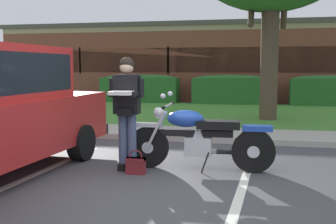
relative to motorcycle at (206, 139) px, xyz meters
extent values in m
plane|color=#424247|center=(-0.64, -1.22, -0.48)|extent=(140.00, 140.00, 0.00)
cube|color=#ADA89E|center=(-0.64, 2.27, -0.42)|extent=(60.00, 0.20, 0.12)
cube|color=#ADA89E|center=(-0.64, 3.12, -0.44)|extent=(60.00, 1.50, 0.08)
cube|color=#478433|center=(-0.64, 7.29, -0.45)|extent=(60.00, 6.84, 0.06)
cube|color=silver|center=(-2.40, -1.02, -0.48)|extent=(0.34, 4.40, 0.01)
cube|color=silver|center=(0.58, -1.02, -0.48)|extent=(0.34, 4.40, 0.01)
cylinder|color=black|center=(-0.89, -0.04, -0.16)|extent=(0.64, 0.12, 0.64)
cylinder|color=silver|center=(-0.89, -0.04, -0.16)|extent=(0.18, 0.13, 0.18)
cylinder|color=black|center=(0.71, 0.02, -0.16)|extent=(0.65, 0.20, 0.64)
cylinder|color=silver|center=(0.71, 0.02, -0.16)|extent=(0.19, 0.21, 0.18)
cube|color=silver|center=(-0.89, -0.04, 0.19)|extent=(0.44, 0.16, 0.06)
cube|color=blue|center=(0.76, 0.02, 0.18)|extent=(0.45, 0.22, 0.08)
cylinder|color=silver|center=(-0.75, -0.11, 0.12)|extent=(0.31, 0.06, 0.58)
cylinder|color=silver|center=(-0.76, 0.05, 0.12)|extent=(0.31, 0.06, 0.58)
sphere|color=silver|center=(-0.72, -0.03, 0.38)|extent=(0.17, 0.17, 0.17)
cylinder|color=silver|center=(-0.58, -0.03, 0.50)|extent=(0.06, 0.72, 0.03)
cylinder|color=black|center=(-0.56, -0.39, 0.50)|extent=(0.05, 0.10, 0.04)
cylinder|color=black|center=(-0.59, 0.33, 0.50)|extent=(0.05, 0.10, 0.04)
sphere|color=silver|center=(-0.59, -0.33, 0.66)|extent=(0.08, 0.08, 0.08)
sphere|color=silver|center=(-0.61, 0.27, 0.66)|extent=(0.08, 0.08, 0.08)
cube|color=black|center=(-0.14, -0.01, 0.08)|extent=(1.10, 0.14, 0.10)
ellipsoid|color=blue|center=(-0.31, -0.02, 0.30)|extent=(0.57, 0.34, 0.26)
cube|color=black|center=(0.19, 0.00, 0.22)|extent=(0.65, 0.30, 0.12)
cube|color=silver|center=(-0.11, -0.01, -0.12)|extent=(0.41, 0.25, 0.28)
cylinder|color=silver|center=(-0.14, -0.01, 0.04)|extent=(0.18, 0.13, 0.21)
cylinder|color=silver|center=(-0.07, -0.01, 0.04)|extent=(0.18, 0.13, 0.21)
cylinder|color=silver|center=(0.26, 0.15, -0.22)|extent=(0.60, 0.10, 0.08)
cylinder|color=silver|center=(0.46, 0.15, -0.22)|extent=(0.60, 0.10, 0.08)
cylinder|color=black|center=(0.02, -0.16, -0.33)|extent=(0.12, 0.12, 0.30)
cube|color=black|center=(-1.09, -0.25, -0.43)|extent=(0.12, 0.25, 0.10)
cube|color=black|center=(-1.23, -0.26, -0.43)|extent=(0.12, 0.25, 0.10)
cylinder|color=#47567A|center=(-1.09, -0.23, -0.05)|extent=(0.14, 0.14, 0.86)
cylinder|color=#47567A|center=(-1.23, -0.24, -0.05)|extent=(0.14, 0.14, 0.86)
cube|color=black|center=(-1.16, -0.24, 0.67)|extent=(0.39, 0.24, 0.58)
cube|color=black|center=(-1.16, -0.24, 0.94)|extent=(0.31, 0.22, 0.06)
sphere|color=beige|center=(-1.16, -0.24, 1.08)|extent=(0.21, 0.21, 0.21)
sphere|color=black|center=(-1.16, -0.22, 1.11)|extent=(0.23, 0.23, 0.23)
cube|color=black|center=(-1.15, -0.37, 0.42)|extent=(0.23, 0.11, 0.12)
cylinder|color=black|center=(-0.99, -0.39, 0.69)|extent=(0.11, 0.34, 0.09)
cylinder|color=black|center=(-1.31, -0.41, 0.69)|extent=(0.11, 0.34, 0.09)
cylinder|color=black|center=(-0.94, -0.25, 0.77)|extent=(0.10, 0.10, 0.28)
cylinder|color=black|center=(-1.38, -0.27, 0.77)|extent=(0.10, 0.10, 0.28)
cube|color=white|center=(-1.14, -0.54, 0.71)|extent=(0.34, 0.34, 0.05)
cube|color=maroon|center=(-0.96, -0.46, -0.36)|extent=(0.28, 0.12, 0.24)
cube|color=maroon|center=(-0.96, -0.47, -0.26)|extent=(0.28, 0.13, 0.04)
torus|color=maroon|center=(-0.96, -0.46, -0.22)|extent=(0.20, 0.02, 0.20)
cube|color=black|center=(-2.25, -1.40, 1.00)|extent=(0.17, 2.72, 0.55)
cube|color=black|center=(-3.02, -0.13, 0.96)|extent=(1.57, 0.31, 0.51)
cube|color=black|center=(-2.96, 1.18, -0.08)|extent=(1.90, 0.19, 0.20)
cylinder|color=black|center=(-2.11, 0.20, -0.18)|extent=(0.27, 0.61, 0.60)
cylinder|color=#4C3D2D|center=(1.06, 5.95, 1.20)|extent=(0.50, 0.50, 3.36)
cylinder|color=#4C3D2D|center=(1.43, 5.95, 2.70)|extent=(0.17, 0.88, 1.09)
cylinder|color=#4C3D2D|center=(0.53, 5.95, 2.66)|extent=(0.17, 1.18, 1.04)
cube|color=#286028|center=(-4.22, 10.87, 0.07)|extent=(3.35, 0.90, 1.10)
ellipsoid|color=#286028|center=(-4.22, 10.87, 0.62)|extent=(3.18, 0.84, 0.28)
cube|color=#286028|center=(-0.33, 10.87, 0.07)|extent=(3.11, 0.90, 1.10)
ellipsoid|color=#286028|center=(-0.33, 10.87, 0.62)|extent=(2.96, 0.84, 0.28)
cube|color=#286028|center=(3.57, 10.87, 0.07)|extent=(3.10, 0.90, 1.10)
ellipsoid|color=#286028|center=(3.57, 10.87, 0.62)|extent=(2.94, 0.84, 0.28)
cube|color=brown|center=(1.05, 17.49, 1.21)|extent=(24.87, 11.31, 3.38)
cube|color=#998466|center=(1.05, 11.87, 2.78)|extent=(24.87, 0.10, 0.24)
cube|color=#4C4742|center=(1.05, 17.49, 3.00)|extent=(25.12, 11.42, 0.20)
cube|color=#1E282D|center=(1.05, 11.86, 1.38)|extent=(21.14, 0.06, 1.10)
cube|color=brown|center=(-7.40, 11.85, 1.38)|extent=(0.08, 0.04, 1.20)
cube|color=brown|center=(-3.17, 11.85, 1.38)|extent=(0.08, 0.04, 1.20)
cube|color=brown|center=(1.05, 11.85, 1.38)|extent=(0.08, 0.04, 1.20)
camera|label=1|loc=(0.75, -6.06, 1.08)|focal=43.62mm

